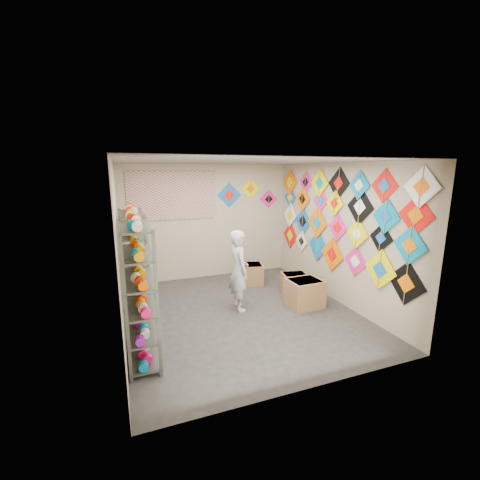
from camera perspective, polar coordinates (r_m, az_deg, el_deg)
name	(u,v)px	position (r m, az deg, el deg)	size (l,w,h in m)	color
ground	(241,313)	(6.04, 0.11, -12.78)	(4.50, 4.50, 0.00)	#2B2926
room_walls	(241,224)	(5.55, 0.12, 2.78)	(4.50, 4.50, 4.50)	tan
shelf_rack_front	(139,293)	(4.57, -17.49, -8.96)	(0.40, 1.10, 1.90)	#4C5147
shelf_rack_back	(134,266)	(5.80, -18.26, -4.47)	(0.40, 1.10, 1.90)	#4C5147
string_spools	(136,272)	(5.15, -17.99, -5.45)	(0.12, 2.36, 0.12)	#FE0D65
kite_wall_display	(336,220)	(6.52, 16.65, 3.43)	(0.06, 4.29, 2.08)	black
back_wall_kites	(247,195)	(7.94, 1.16, 8.08)	(1.60, 0.02, 0.76)	#115DB6
poster	(173,196)	(7.46, -11.87, 7.71)	(2.00, 0.01, 1.10)	#6A4393
shopkeeper	(239,270)	(5.94, -0.21, -5.41)	(0.37, 0.56, 1.51)	beige
carton_a	(304,293)	(6.32, 11.37, -9.26)	(0.64, 0.53, 0.53)	brown
carton_b	(294,283)	(6.97, 9.62, -7.58)	(0.52, 0.43, 0.43)	brown
carton_c	(252,274)	(7.44, 2.15, -5.99)	(0.47, 0.52, 0.45)	brown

